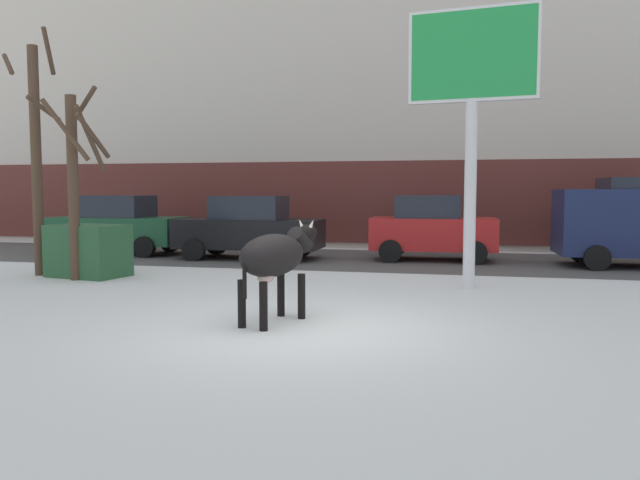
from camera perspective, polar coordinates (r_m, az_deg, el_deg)
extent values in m
plane|color=white|center=(9.02, -1.46, -8.09)|extent=(120.00, 120.00, 0.00)
cube|color=#514F4C|center=(17.76, 5.78, -1.84)|extent=(60.00, 5.60, 0.01)
cube|color=beige|center=(24.45, 7.86, 15.17)|extent=(44.00, 6.00, 13.00)
cube|color=#5B2823|center=(21.00, 6.97, 3.49)|extent=(43.12, 0.10, 2.80)
ellipsoid|color=black|center=(9.17, -4.44, -1.43)|extent=(1.02, 1.52, 0.64)
cylinder|color=black|center=(9.77, -3.65, -5.03)|extent=(0.12, 0.12, 0.70)
cylinder|color=black|center=(9.55, -1.73, -5.24)|extent=(0.12, 0.12, 0.70)
cylinder|color=black|center=(9.00, -7.27, -5.88)|extent=(0.12, 0.12, 0.70)
cylinder|color=black|center=(8.76, -5.27, -6.15)|extent=(0.12, 0.12, 0.70)
cylinder|color=black|center=(9.77, -1.86, 0.00)|extent=(0.40, 0.53, 0.44)
ellipsoid|color=black|center=(9.94, -1.16, 0.66)|extent=(0.37, 0.49, 0.28)
cone|color=beige|center=(9.96, -1.82, 1.59)|extent=(0.13, 0.09, 0.15)
cone|color=beige|center=(9.84, -0.75, 1.56)|extent=(0.13, 0.09, 0.15)
cylinder|color=black|center=(8.68, -7.01, -3.47)|extent=(0.06, 0.06, 0.60)
ellipsoid|color=beige|center=(9.07, -5.08, -3.42)|extent=(0.32, 0.34, 0.20)
cylinder|color=silver|center=(12.71, 13.76, 4.09)|extent=(0.24, 0.24, 3.80)
cube|color=silver|center=(12.99, 13.99, 16.31)|extent=(2.53, 0.51, 1.82)
cube|color=green|center=(12.96, 14.00, 16.34)|extent=(2.40, 0.45, 1.70)
cube|color=#194C2D|center=(20.39, -18.26, 0.85)|extent=(4.25, 1.87, 0.84)
cube|color=#1E232D|center=(20.36, -18.32, 2.98)|extent=(2.04, 1.60, 0.68)
cylinder|color=black|center=(20.57, -13.72, -0.19)|extent=(0.65, 0.24, 0.64)
cylinder|color=black|center=(19.00, -15.97, -0.62)|extent=(0.65, 0.24, 0.64)
cylinder|color=black|center=(21.87, -20.20, -0.07)|extent=(0.65, 0.24, 0.64)
cylinder|color=black|center=(20.40, -22.79, -0.46)|extent=(0.65, 0.24, 0.64)
cube|color=black|center=(18.06, -6.55, 0.60)|extent=(4.25, 1.87, 0.84)
cube|color=#1E232D|center=(18.03, -6.57, 3.01)|extent=(2.04, 1.60, 0.68)
cylinder|color=black|center=(18.58, -1.69, -0.56)|extent=(0.65, 0.24, 0.64)
cylinder|color=black|center=(16.87, -3.05, -1.08)|extent=(0.65, 0.24, 0.64)
cylinder|color=black|center=(19.38, -9.58, -0.41)|extent=(0.65, 0.24, 0.64)
cylinder|color=black|center=(17.75, -11.61, -0.89)|extent=(0.65, 0.24, 0.64)
cube|color=red|center=(17.81, 10.44, 0.60)|extent=(3.54, 1.79, 0.90)
cube|color=#1E232D|center=(17.78, 9.99, 3.08)|extent=(1.84, 1.54, 0.64)
cylinder|color=black|center=(18.71, 13.95, -0.66)|extent=(0.65, 0.24, 0.64)
cylinder|color=black|center=(17.02, 14.20, -1.17)|extent=(0.65, 0.24, 0.64)
cylinder|color=black|center=(18.75, 6.99, -0.55)|extent=(0.65, 0.24, 0.64)
cylinder|color=black|center=(17.06, 6.55, -1.04)|extent=(0.65, 0.24, 0.64)
cylinder|color=black|center=(18.60, 23.01, -0.92)|extent=(0.65, 0.24, 0.64)
cylinder|color=black|center=(16.75, 24.30, -1.52)|extent=(0.65, 0.24, 0.64)
cylinder|color=#282833|center=(20.57, 10.65, 0.19)|extent=(0.24, 0.24, 0.88)
cube|color=#232328|center=(20.53, 10.68, 2.31)|extent=(0.36, 0.22, 0.64)
sphere|color=tan|center=(20.52, 10.69, 3.51)|extent=(0.20, 0.20, 0.20)
cylinder|color=#282833|center=(20.88, 23.00, -0.03)|extent=(0.24, 0.24, 0.88)
cube|color=#232328|center=(20.84, 23.06, 2.06)|extent=(0.36, 0.22, 0.64)
sphere|color=#9E7051|center=(20.82, 23.10, 3.24)|extent=(0.20, 0.20, 0.20)
cylinder|color=#4C3828|center=(15.83, -24.82, 6.60)|extent=(0.24, 0.24, 5.31)
cylinder|color=#4C3828|center=(16.04, -23.87, 15.71)|extent=(0.39, 0.77, 0.96)
cylinder|color=#4C3828|center=(15.60, -24.26, 11.06)|extent=(0.41, 0.79, 0.54)
cylinder|color=#4C3828|center=(15.99, -26.96, 14.35)|extent=(0.86, 0.81, 0.64)
cylinder|color=#4C3828|center=(14.64, -21.91, 4.46)|extent=(0.23, 0.23, 4.07)
cylinder|color=#4C3828|center=(15.03, -21.14, 11.48)|extent=(0.81, 0.24, 0.89)
cylinder|color=#4C3828|center=(14.38, -20.30, 9.04)|extent=(0.14, 1.14, 0.91)
cylinder|color=#4C3828|center=(14.27, -22.55, 9.41)|extent=(0.97, 0.43, 1.32)
cylinder|color=#4C3828|center=(14.42, -20.54, 8.79)|extent=(0.13, 1.01, 1.36)
cube|color=#285633|center=(15.19, -20.69, -0.93)|extent=(1.88, 1.40, 1.20)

